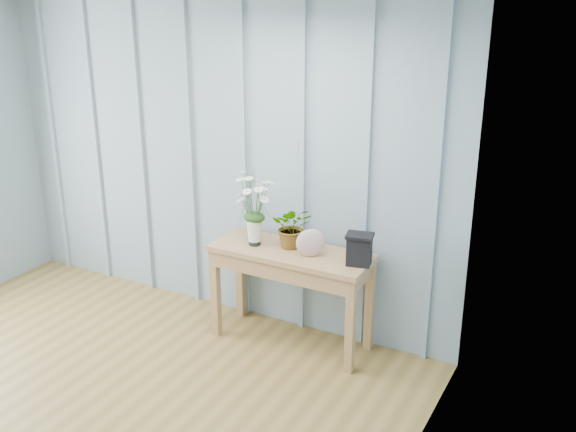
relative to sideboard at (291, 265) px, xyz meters
The scene contains 6 objects.
room_shell 1.90m from the sideboard, 126.06° to the right, with size 4.00×4.50×2.50m.
sideboard is the anchor object (origin of this frame).
daisy_vase 0.55m from the sideboard, behind, with size 0.39×0.30×0.56m.
spider_plant 0.28m from the sideboard, 109.38° to the left, with size 0.29×0.25×0.32m, color #193C13.
felt_disc_vessel 0.28m from the sideboard, 12.55° to the right, with size 0.21×0.06×0.21m, color #9B596F.
carved_box 0.58m from the sideboard, ahead, with size 0.21×0.18×0.22m.
Camera 1 is at (2.88, -2.00, 2.65)m, focal length 42.00 mm.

